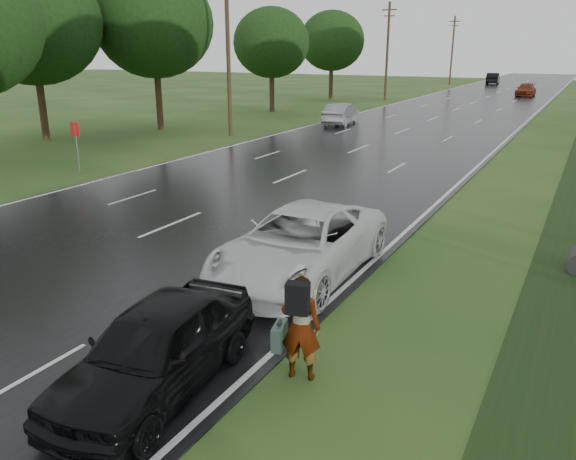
% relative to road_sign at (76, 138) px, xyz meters
% --- Properties ---
extents(road, '(14.00, 180.00, 0.04)m').
position_rel_road_sign_xyz_m(road, '(8.50, 33.00, -1.62)').
color(road, black).
rests_on(road, ground).
extents(edge_stripe_east, '(0.12, 180.00, 0.01)m').
position_rel_road_sign_xyz_m(edge_stripe_east, '(15.25, 33.00, -1.60)').
color(edge_stripe_east, silver).
rests_on(edge_stripe_east, road).
extents(edge_stripe_west, '(0.12, 180.00, 0.01)m').
position_rel_road_sign_xyz_m(edge_stripe_west, '(1.75, 33.00, -1.60)').
color(edge_stripe_west, silver).
rests_on(edge_stripe_west, road).
extents(center_line, '(0.12, 180.00, 0.01)m').
position_rel_road_sign_xyz_m(center_line, '(8.50, 33.00, -1.60)').
color(center_line, silver).
rests_on(center_line, road).
extents(road_sign, '(0.50, 0.06, 2.30)m').
position_rel_road_sign_xyz_m(road_sign, '(0.00, 0.00, 0.00)').
color(road_sign, slate).
rests_on(road_sign, ground).
extents(utility_pole_mid, '(1.60, 0.26, 10.00)m').
position_rel_road_sign_xyz_m(utility_pole_mid, '(-0.70, 13.00, 3.55)').
color(utility_pole_mid, '#3C2A18').
rests_on(utility_pole_mid, ground).
extents(utility_pole_far, '(1.60, 0.26, 10.00)m').
position_rel_road_sign_xyz_m(utility_pole_far, '(-0.70, 43.00, 3.55)').
color(utility_pole_far, '#3C2A18').
rests_on(utility_pole_far, ground).
extents(utility_pole_distant, '(1.60, 0.26, 10.00)m').
position_rel_road_sign_xyz_m(utility_pole_distant, '(-0.70, 73.00, 3.55)').
color(utility_pole_distant, '#3C2A18').
rests_on(utility_pole_distant, ground).
extents(tree_west_c, '(7.80, 7.80, 10.43)m').
position_rel_road_sign_xyz_m(tree_west_c, '(-6.50, 13.00, 5.27)').
color(tree_west_c, '#3C2A18').
rests_on(tree_west_c, ground).
extents(tree_west_d, '(6.60, 6.60, 8.80)m').
position_rel_road_sign_xyz_m(tree_west_d, '(-5.70, 27.00, 4.18)').
color(tree_west_d, '#3C2A18').
rests_on(tree_west_d, ground).
extents(tree_west_e, '(8.00, 8.00, 10.44)m').
position_rel_road_sign_xyz_m(tree_west_e, '(-9.50, 6.00, 5.19)').
color(tree_west_e, '#3C2A18').
rests_on(tree_west_e, ground).
extents(tree_west_f, '(7.00, 7.00, 9.29)m').
position_rel_road_sign_xyz_m(tree_west_f, '(-6.30, 41.00, 4.49)').
color(tree_west_f, '#3C2A18').
rests_on(tree_west_f, ground).
extents(pedestrian, '(0.94, 0.72, 1.86)m').
position_rel_road_sign_xyz_m(pedestrian, '(16.01, -9.71, -0.68)').
color(pedestrian, '#A5998C').
rests_on(pedestrian, ground).
extents(white_pickup, '(2.84, 5.93, 1.63)m').
position_rel_road_sign_xyz_m(white_pickup, '(14.00, -5.75, -0.79)').
color(white_pickup, silver).
rests_on(white_pickup, road).
extents(dark_sedan, '(2.20, 4.50, 1.48)m').
position_rel_road_sign_xyz_m(dark_sedan, '(14.17, -11.16, -0.86)').
color(dark_sedan, black).
rests_on(dark_sedan, road).
extents(silver_sedan, '(2.16, 4.79, 1.52)m').
position_rel_road_sign_xyz_m(silver_sedan, '(3.41, 21.35, -0.84)').
color(silver_sedan, '#95999D').
rests_on(silver_sedan, road).
extents(far_car_red, '(1.96, 4.79, 1.39)m').
position_rel_road_sign_xyz_m(far_car_red, '(12.20, 55.54, -0.91)').
color(far_car_red, maroon).
rests_on(far_car_red, road).
extents(far_car_dark, '(2.28, 5.27, 1.69)m').
position_rel_road_sign_xyz_m(far_car_dark, '(4.80, 78.24, -0.76)').
color(far_car_dark, black).
rests_on(far_car_dark, road).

